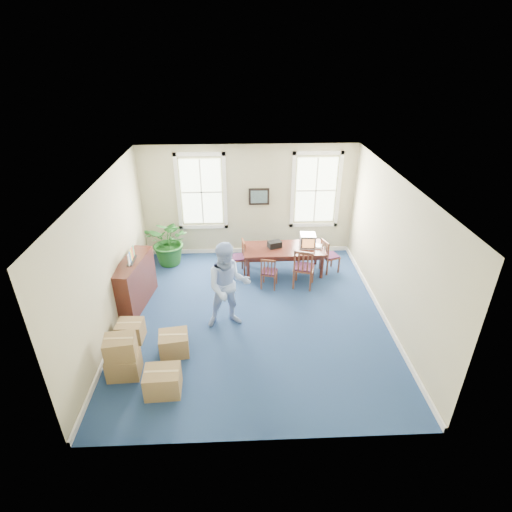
{
  "coord_description": "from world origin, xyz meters",
  "views": [
    {
      "loc": [
        -0.26,
        -7.43,
        5.54
      ],
      "look_at": [
        0.1,
        0.6,
        1.25
      ],
      "focal_mm": 28.0,
      "sensor_mm": 36.0,
      "label": 1
    }
  ],
  "objects_px": {
    "potted_plant": "(170,241)",
    "conference_table": "(283,260)",
    "crt_tv": "(308,240)",
    "man": "(228,286)",
    "cardboard_boxes": "(136,351)",
    "credenza": "(134,281)",
    "chair_near_left": "(269,272)"
  },
  "relations": [
    {
      "from": "conference_table",
      "to": "chair_near_left",
      "type": "distance_m",
      "value": 0.86
    },
    {
      "from": "chair_near_left",
      "to": "cardboard_boxes",
      "type": "distance_m",
      "value": 3.94
    },
    {
      "from": "man",
      "to": "potted_plant",
      "type": "height_order",
      "value": "man"
    },
    {
      "from": "potted_plant",
      "to": "cardboard_boxes",
      "type": "height_order",
      "value": "potted_plant"
    },
    {
      "from": "potted_plant",
      "to": "conference_table",
      "type": "bearing_deg",
      "value": -11.29
    },
    {
      "from": "crt_tv",
      "to": "man",
      "type": "relative_size",
      "value": 0.22
    },
    {
      "from": "credenza",
      "to": "potted_plant",
      "type": "relative_size",
      "value": 1.15
    },
    {
      "from": "chair_near_left",
      "to": "potted_plant",
      "type": "bearing_deg",
      "value": -12.87
    },
    {
      "from": "conference_table",
      "to": "credenza",
      "type": "distance_m",
      "value": 3.91
    },
    {
      "from": "crt_tv",
      "to": "potted_plant",
      "type": "bearing_deg",
      "value": 175.5
    },
    {
      "from": "credenza",
      "to": "potted_plant",
      "type": "xyz_separation_m",
      "value": [
        0.55,
        1.97,
        0.07
      ]
    },
    {
      "from": "crt_tv",
      "to": "potted_plant",
      "type": "xyz_separation_m",
      "value": [
        -3.74,
        0.57,
        -0.23
      ]
    },
    {
      "from": "chair_near_left",
      "to": "cardboard_boxes",
      "type": "xyz_separation_m",
      "value": [
        -2.71,
        -2.86,
        0.02
      ]
    },
    {
      "from": "potted_plant",
      "to": "chair_near_left",
      "type": "bearing_deg",
      "value": -26.93
    },
    {
      "from": "chair_near_left",
      "to": "credenza",
      "type": "distance_m",
      "value": 3.28
    },
    {
      "from": "crt_tv",
      "to": "cardboard_boxes",
      "type": "distance_m",
      "value": 5.28
    },
    {
      "from": "crt_tv",
      "to": "man",
      "type": "xyz_separation_m",
      "value": [
        -2.07,
        -2.29,
        0.08
      ]
    },
    {
      "from": "potted_plant",
      "to": "crt_tv",
      "type": "bearing_deg",
      "value": -8.68
    },
    {
      "from": "credenza",
      "to": "potted_plant",
      "type": "distance_m",
      "value": 2.05
    },
    {
      "from": "crt_tv",
      "to": "chair_near_left",
      "type": "bearing_deg",
      "value": -139.79
    },
    {
      "from": "conference_table",
      "to": "credenza",
      "type": "height_order",
      "value": "credenza"
    },
    {
      "from": "crt_tv",
      "to": "cardboard_boxes",
      "type": "relative_size",
      "value": 0.27
    },
    {
      "from": "crt_tv",
      "to": "cardboard_boxes",
      "type": "xyz_separation_m",
      "value": [
        -3.79,
        -3.64,
        -0.46
      ]
    },
    {
      "from": "credenza",
      "to": "cardboard_boxes",
      "type": "bearing_deg",
      "value": -68.35
    },
    {
      "from": "man",
      "to": "cardboard_boxes",
      "type": "xyz_separation_m",
      "value": [
        -1.72,
        -1.35,
        -0.54
      ]
    },
    {
      "from": "credenza",
      "to": "potted_plant",
      "type": "height_order",
      "value": "potted_plant"
    },
    {
      "from": "credenza",
      "to": "cardboard_boxes",
      "type": "height_order",
      "value": "credenza"
    },
    {
      "from": "credenza",
      "to": "crt_tv",
      "type": "bearing_deg",
      "value": 27.18
    },
    {
      "from": "man",
      "to": "credenza",
      "type": "bearing_deg",
      "value": 150.12
    },
    {
      "from": "credenza",
      "to": "cardboard_boxes",
      "type": "distance_m",
      "value": 2.3
    },
    {
      "from": "chair_near_left",
      "to": "man",
      "type": "bearing_deg",
      "value": 70.73
    },
    {
      "from": "potted_plant",
      "to": "cardboard_boxes",
      "type": "distance_m",
      "value": 4.22
    }
  ]
}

